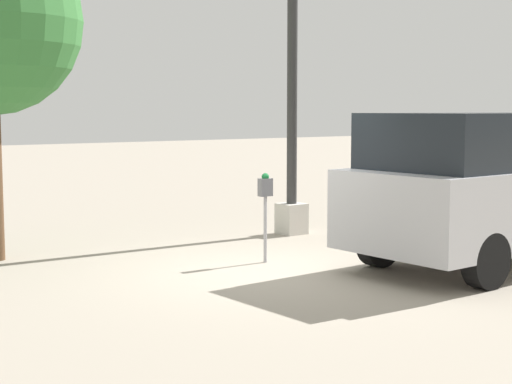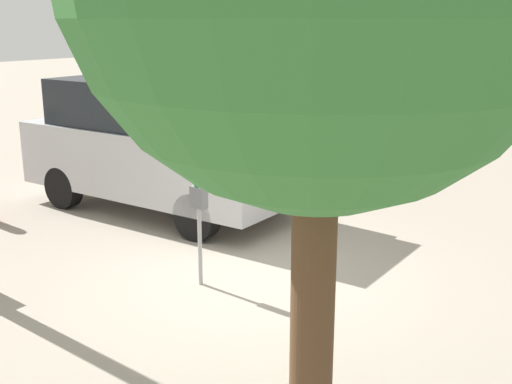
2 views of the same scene
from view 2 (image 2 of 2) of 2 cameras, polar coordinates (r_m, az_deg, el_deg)
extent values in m
plane|color=gray|center=(8.18, -0.68, -7.45)|extent=(80.00, 80.00, 0.00)
cylinder|color=#9E9EA3|center=(7.79, -5.00, -4.84)|extent=(0.05, 0.05, 0.98)
cube|color=slate|center=(7.60, -5.11, -0.46)|extent=(0.20, 0.12, 0.26)
sphere|color=#14662D|center=(7.56, -5.14, 0.65)|extent=(0.11, 0.11, 0.11)
cube|color=#B2B2B7|center=(10.85, -8.33, 3.02)|extent=(4.82, 2.20, 1.06)
cube|color=black|center=(10.62, -8.05, 7.76)|extent=(3.86, 2.00, 0.76)
cube|color=orange|center=(12.21, -18.46, 1.90)|extent=(0.08, 0.12, 0.20)
cylinder|color=black|center=(11.44, -16.73, 0.42)|extent=(0.73, 0.27, 0.72)
cylinder|color=black|center=(12.60, -10.42, 2.14)|extent=(0.73, 0.27, 0.72)
cylinder|color=black|center=(9.39, -5.29, -2.16)|extent=(0.73, 0.27, 0.72)
cylinder|color=black|center=(10.77, 0.80, 0.17)|extent=(0.73, 0.27, 0.72)
cylinder|color=#513823|center=(3.91, 4.96, -13.55)|extent=(0.26, 0.26, 2.55)
camera|label=1|loc=(14.63, 44.46, 7.30)|focal=55.00mm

